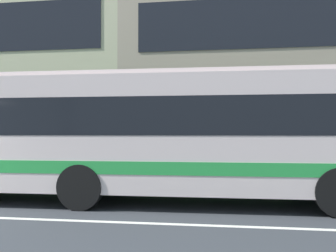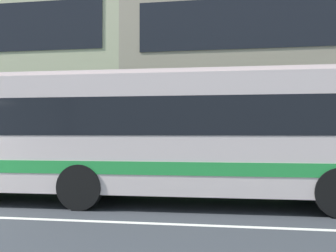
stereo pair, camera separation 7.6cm
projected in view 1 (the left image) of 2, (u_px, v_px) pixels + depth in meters
name	position (u px, v px, depth m)	size (l,w,h in m)	color
hedge_row_far	(114.00, 167.00, 13.32)	(21.63, 1.10, 1.08)	#226122
transit_bus	(125.00, 132.00, 9.70)	(11.44, 2.77, 3.08)	beige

